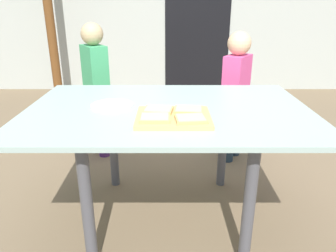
% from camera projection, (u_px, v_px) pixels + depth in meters
% --- Properties ---
extents(ground_plane, '(16.00, 16.00, 0.00)m').
position_uv_depth(ground_plane, '(166.00, 216.00, 1.94)').
color(ground_plane, '#7A6449').
extents(house_door, '(0.90, 0.02, 2.00)m').
position_uv_depth(house_door, '(196.00, 18.00, 4.43)').
color(house_door, black).
rests_on(house_door, ground).
extents(dining_table, '(1.49, 0.99, 0.69)m').
position_uv_depth(dining_table, '(166.00, 122.00, 1.72)').
color(dining_table, '#9BB4AA').
rests_on(dining_table, ground).
extents(cutting_board, '(0.35, 0.29, 0.02)m').
position_uv_depth(cutting_board, '(171.00, 118.00, 1.52)').
color(cutting_board, tan).
rests_on(cutting_board, dining_table).
extents(pizza_slice_far_right, '(0.15, 0.12, 0.02)m').
position_uv_depth(pizza_slice_far_right, '(186.00, 110.00, 1.57)').
color(pizza_slice_far_right, '#DCB264').
rests_on(pizza_slice_far_right, cutting_board).
extents(pizza_slice_near_left, '(0.14, 0.11, 0.02)m').
position_uv_depth(pizza_slice_near_left, '(152.00, 118.00, 1.46)').
color(pizza_slice_near_left, '#DCB264').
rests_on(pizza_slice_near_left, cutting_board).
extents(pizza_slice_far_left, '(0.15, 0.13, 0.02)m').
position_uv_depth(pizza_slice_far_left, '(156.00, 110.00, 1.57)').
color(pizza_slice_far_left, '#DCB264').
rests_on(pizza_slice_far_left, cutting_board).
extents(pizza_slice_near_right, '(0.15, 0.13, 0.02)m').
position_uv_depth(pizza_slice_near_right, '(188.00, 119.00, 1.45)').
color(pizza_slice_near_right, '#DCB264').
rests_on(pizza_slice_near_right, cutting_board).
extents(plate_white_left, '(0.23, 0.23, 0.01)m').
position_uv_depth(plate_white_left, '(110.00, 105.00, 1.72)').
color(plate_white_left, white).
rests_on(plate_white_left, dining_table).
extents(child_left, '(0.25, 0.28, 1.07)m').
position_uv_depth(child_left, '(94.00, 82.00, 2.55)').
color(child_left, '#4C265E').
rests_on(child_left, ground).
extents(child_right, '(0.25, 0.28, 1.02)m').
position_uv_depth(child_right, '(234.00, 89.00, 2.48)').
color(child_right, '#263744').
rests_on(child_right, ground).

